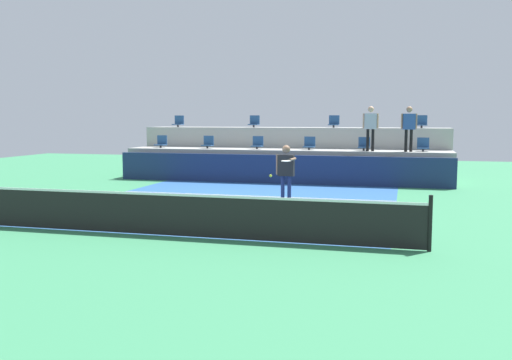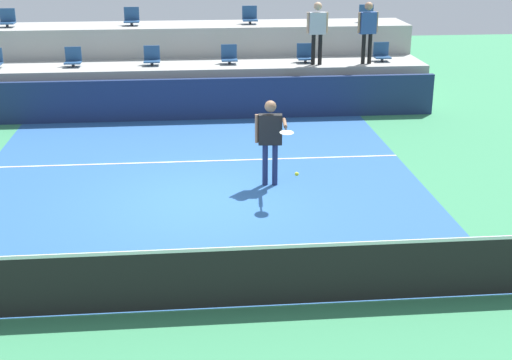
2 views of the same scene
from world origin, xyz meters
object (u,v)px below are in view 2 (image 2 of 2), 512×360
object	(u,v)px
stadium_chair_lower_far_right	(382,53)
spectator_in_grey	(368,27)
stadium_chair_lower_right	(305,55)
stadium_chair_lower_left	(73,59)
spectator_in_white	(317,27)
stadium_chair_upper_left	(132,18)
stadium_chair_lower_mid_right	(229,56)
stadium_chair_upper_right	(250,16)
stadium_chair_upper_far_right	(367,15)
tennis_player	(271,134)
stadium_chair_lower_mid_left	(152,57)
stadium_chair_upper_far_left	(7,19)
tennis_ball	(297,174)

from	to	relation	value
stadium_chair_lower_far_right	spectator_in_grey	bearing A→B (deg)	-144.61
stadium_chair_lower_right	stadium_chair_lower_far_right	world-z (taller)	same
stadium_chair_lower_left	spectator_in_white	size ratio (longest dim) A/B	0.31
stadium_chair_upper_left	spectator_in_grey	size ratio (longest dim) A/B	0.31
stadium_chair_lower_left	stadium_chair_lower_mid_right	bearing A→B (deg)	0.00
stadium_chair_upper_right	stadium_chair_upper_far_right	world-z (taller)	same
stadium_chair_upper_right	tennis_player	size ratio (longest dim) A/B	0.30
stadium_chair_upper_left	stadium_chair_lower_mid_right	bearing A→B (deg)	-33.11
stadium_chair_lower_right	stadium_chair_lower_mid_left	bearing A→B (deg)	180.00
stadium_chair_lower_far_right	stadium_chair_upper_far_left	distance (m)	10.85
stadium_chair_upper_far_right	spectator_in_grey	bearing A→B (deg)	-103.02
stadium_chair_lower_mid_right	tennis_ball	world-z (taller)	stadium_chair_lower_mid_right
stadium_chair_upper_left	tennis_player	size ratio (longest dim) A/B	0.30
stadium_chair_lower_mid_left	spectator_in_grey	world-z (taller)	spectator_in_grey
stadium_chair_lower_left	tennis_player	size ratio (longest dim) A/B	0.30
spectator_in_white	stadium_chair_upper_far_right	bearing A→B (deg)	48.87
stadium_chair_lower_far_right	tennis_player	world-z (taller)	stadium_chair_lower_far_right
stadium_chair_lower_mid_right	stadium_chair_upper_right	bearing A→B (deg)	67.78
stadium_chair_lower_far_right	stadium_chair_upper_left	xyz separation A→B (m)	(-7.09, 1.80, 0.85)
stadium_chair_lower_left	stadium_chair_upper_far_right	size ratio (longest dim) A/B	1.00
tennis_player	tennis_ball	distance (m)	2.49
stadium_chair_lower_far_right	tennis_ball	size ratio (longest dim) A/B	7.65
stadium_chair_upper_far_right	tennis_ball	bearing A→B (deg)	-109.14
stadium_chair_lower_mid_left	stadium_chair_lower_far_right	bearing A→B (deg)	0.00
stadium_chair_lower_mid_left	stadium_chair_upper_right	bearing A→B (deg)	32.08
stadium_chair_lower_left	spectator_in_white	bearing A→B (deg)	-3.30
stadium_chair_lower_mid_right	stadium_chair_upper_far_right	bearing A→B (deg)	22.72
stadium_chair_upper_left	stadium_chair_upper_far_right	size ratio (longest dim) A/B	1.00
stadium_chair_upper_far_left	stadium_chair_lower_mid_right	bearing A→B (deg)	-15.87
stadium_chair_lower_left	tennis_ball	bearing A→B (deg)	-61.69
stadium_chair_lower_mid_left	spectator_in_grey	bearing A→B (deg)	-3.70
stadium_chair_lower_mid_left	stadium_chair_lower_far_right	xyz separation A→B (m)	(6.47, 0.00, 0.00)
stadium_chair_lower_mid_right	stadium_chair_upper_far_right	distance (m)	4.74
stadium_chair_upper_far_left	tennis_ball	world-z (taller)	stadium_chair_upper_far_left
stadium_chair_lower_right	stadium_chair_upper_far_right	size ratio (longest dim) A/B	1.00
stadium_chair_lower_right	tennis_player	size ratio (longest dim) A/B	0.30
stadium_chair_lower_mid_right	tennis_ball	size ratio (longest dim) A/B	7.65
stadium_chair_lower_mid_right	tennis_player	bearing A→B (deg)	-86.29
stadium_chair_upper_far_right	spectator_in_white	size ratio (longest dim) A/B	0.31
stadium_chair_lower_mid_left	stadium_chair_upper_left	size ratio (longest dim) A/B	1.00
stadium_chair_lower_left	tennis_player	distance (m)	8.01
stadium_chair_lower_mid_left	stadium_chair_upper_far_left	distance (m)	4.64
stadium_chair_lower_right	stadium_chair_upper_far_right	world-z (taller)	stadium_chair_upper_far_right
stadium_chair_lower_mid_left	stadium_chair_lower_far_right	distance (m)	6.47
stadium_chair_lower_mid_right	spectator_in_white	xyz separation A→B (m)	(2.39, -0.38, 0.81)
stadium_chair_lower_left	stadium_chair_lower_mid_left	distance (m)	2.13
stadium_chair_upper_far_left	tennis_player	distance (m)	10.76
tennis_player	stadium_chair_lower_right	bearing A→B (deg)	75.20
stadium_chair_lower_mid_left	stadium_chair_upper_far_right	size ratio (longest dim) A/B	1.00
spectator_in_grey	tennis_ball	bearing A→B (deg)	-110.63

